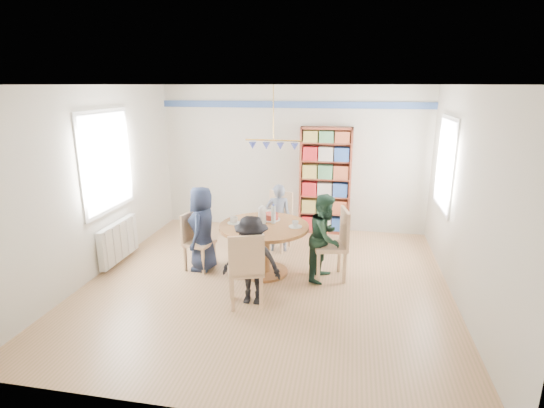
% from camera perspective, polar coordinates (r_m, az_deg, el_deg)
% --- Properties ---
extents(ground, '(5.00, 5.00, 0.00)m').
position_cam_1_polar(ground, '(6.09, -0.71, -10.57)').
color(ground, tan).
extents(room_shell, '(5.00, 5.00, 5.00)m').
position_cam_1_polar(room_shell, '(6.45, -1.51, 6.36)').
color(room_shell, white).
rests_on(room_shell, ground).
extents(radiator, '(0.12, 1.00, 0.60)m').
position_cam_1_polar(radiator, '(7.05, -19.92, -4.71)').
color(radiator, silver).
rests_on(radiator, ground).
extents(dining_table, '(1.30, 1.30, 0.75)m').
position_cam_1_polar(dining_table, '(6.18, -1.05, -4.53)').
color(dining_table, brown).
rests_on(dining_table, ground).
extents(chair_left, '(0.46, 0.46, 0.87)m').
position_cam_1_polar(chair_left, '(6.49, -10.32, -4.55)').
color(chair_left, '#DAB286').
rests_on(chair_left, ground).
extents(chair_right, '(0.55, 0.55, 1.03)m').
position_cam_1_polar(chair_right, '(6.10, 8.58, -4.92)').
color(chair_right, '#DAB286').
rests_on(chair_right, ground).
extents(chair_far, '(0.52, 0.52, 0.96)m').
position_cam_1_polar(chair_far, '(7.19, 0.85, -1.81)').
color(chair_far, '#DAB286').
rests_on(chair_far, ground).
extents(chair_near, '(0.56, 0.56, 0.99)m').
position_cam_1_polar(chair_near, '(5.28, -3.54, -8.41)').
color(chair_near, '#DAB286').
rests_on(chair_near, ground).
extents(person_left, '(0.43, 0.64, 1.28)m').
position_cam_1_polar(person_left, '(6.39, -9.34, -3.29)').
color(person_left, '#171E33').
rests_on(person_left, ground).
extents(person_right, '(0.62, 0.71, 1.25)m').
position_cam_1_polar(person_right, '(6.04, 7.19, -4.47)').
color(person_right, '#193223').
rests_on(person_right, ground).
extents(person_far, '(0.46, 0.34, 1.15)m').
position_cam_1_polar(person_far, '(7.02, 0.84, -1.88)').
color(person_far, gray).
rests_on(person_far, ground).
extents(person_near, '(0.75, 0.44, 1.16)m').
position_cam_1_polar(person_near, '(5.36, -2.76, -7.58)').
color(person_near, black).
rests_on(person_near, ground).
extents(bookshelf, '(0.94, 0.28, 1.97)m').
position_cam_1_polar(bookshelf, '(7.89, 7.16, 2.98)').
color(bookshelf, maroon).
rests_on(bookshelf, ground).
extents(tableware, '(1.09, 1.09, 0.29)m').
position_cam_1_polar(tableware, '(6.13, -1.23, -2.19)').
color(tableware, white).
rests_on(tableware, dining_table).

